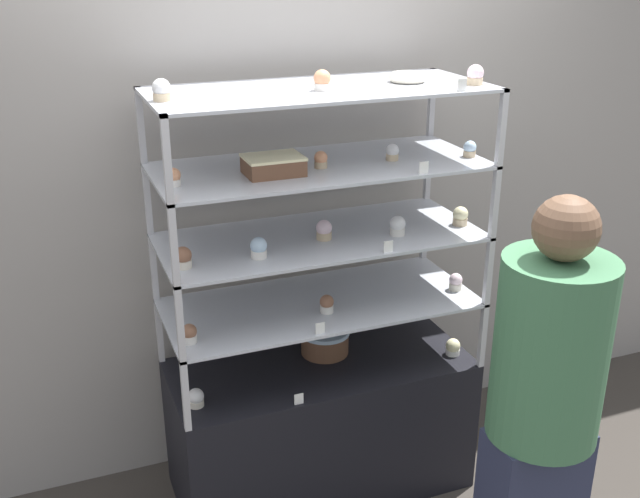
% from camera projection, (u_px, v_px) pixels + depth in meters
% --- Properties ---
extents(ground_plane, '(20.00, 20.00, 0.00)m').
position_uv_depth(ground_plane, '(320.00, 482.00, 3.34)').
color(ground_plane, '#38332D').
extents(back_wall, '(8.00, 0.05, 2.60)m').
position_uv_depth(back_wall, '(285.00, 177.00, 3.22)').
color(back_wall, gray).
rests_on(back_wall, ground_plane).
extents(display_base, '(1.24, 0.54, 0.61)m').
position_uv_depth(display_base, '(320.00, 424.00, 3.23)').
color(display_base, black).
rests_on(display_base, ground_plane).
extents(display_riser_lower, '(1.24, 0.54, 0.28)m').
position_uv_depth(display_riser_lower, '(320.00, 305.00, 3.01)').
color(display_riser_lower, '#B7B7BC').
rests_on(display_riser_lower, display_base).
extents(display_riser_middle, '(1.24, 0.54, 0.28)m').
position_uv_depth(display_riser_middle, '(320.00, 239.00, 2.91)').
color(display_riser_middle, '#B7B7BC').
rests_on(display_riser_middle, display_riser_lower).
extents(display_riser_upper, '(1.24, 0.54, 0.28)m').
position_uv_depth(display_riser_upper, '(320.00, 169.00, 2.80)').
color(display_riser_upper, '#B7B7BC').
rests_on(display_riser_upper, display_riser_middle).
extents(display_riser_top, '(1.24, 0.54, 0.28)m').
position_uv_depth(display_riser_top, '(320.00, 92.00, 2.69)').
color(display_riser_top, '#B7B7BC').
rests_on(display_riser_top, display_riser_upper).
extents(layer_cake_centerpiece, '(0.21, 0.21, 0.11)m').
position_uv_depth(layer_cake_centerpiece, '(325.00, 341.00, 3.18)').
color(layer_cake_centerpiece, brown).
rests_on(layer_cake_centerpiece, display_base).
extents(sheet_cake_frosted, '(0.21, 0.16, 0.07)m').
position_uv_depth(sheet_cake_frosted, '(273.00, 165.00, 2.66)').
color(sheet_cake_frosted, brown).
rests_on(sheet_cake_frosted, display_riser_upper).
extents(cupcake_0, '(0.06, 0.06, 0.07)m').
position_uv_depth(cupcake_0, '(196.00, 398.00, 2.81)').
color(cupcake_0, beige).
rests_on(cupcake_0, display_base).
extents(cupcake_1, '(0.06, 0.06, 0.07)m').
position_uv_depth(cupcake_1, '(453.00, 347.00, 3.17)').
color(cupcake_1, white).
rests_on(cupcake_1, display_base).
extents(price_tag_0, '(0.04, 0.00, 0.04)m').
position_uv_depth(price_tag_0, '(299.00, 399.00, 2.82)').
color(price_tag_0, white).
rests_on(price_tag_0, display_base).
extents(cupcake_2, '(0.06, 0.06, 0.07)m').
position_uv_depth(cupcake_2, '(189.00, 334.00, 2.68)').
color(cupcake_2, white).
rests_on(cupcake_2, display_riser_lower).
extents(cupcake_3, '(0.06, 0.06, 0.07)m').
position_uv_depth(cupcake_3, '(327.00, 304.00, 2.91)').
color(cupcake_3, white).
rests_on(cupcake_3, display_riser_lower).
extents(cupcake_4, '(0.06, 0.06, 0.07)m').
position_uv_depth(cupcake_4, '(456.00, 282.00, 3.10)').
color(cupcake_4, beige).
rests_on(cupcake_4, display_riser_lower).
extents(price_tag_1, '(0.04, 0.00, 0.04)m').
position_uv_depth(price_tag_1, '(320.00, 328.00, 2.75)').
color(price_tag_1, white).
rests_on(price_tag_1, display_riser_lower).
extents(cupcake_5, '(0.06, 0.06, 0.08)m').
position_uv_depth(cupcake_5, '(183.00, 258.00, 2.60)').
color(cupcake_5, beige).
rests_on(cupcake_5, display_riser_middle).
extents(cupcake_6, '(0.06, 0.06, 0.08)m').
position_uv_depth(cupcake_6, '(259.00, 248.00, 2.68)').
color(cupcake_6, white).
rests_on(cupcake_6, display_riser_middle).
extents(cupcake_7, '(0.06, 0.06, 0.08)m').
position_uv_depth(cupcake_7, '(323.00, 230.00, 2.85)').
color(cupcake_7, '#CCB28C').
rests_on(cupcake_7, display_riser_middle).
extents(cupcake_8, '(0.06, 0.06, 0.08)m').
position_uv_depth(cupcake_8, '(397.00, 226.00, 2.89)').
color(cupcake_8, white).
rests_on(cupcake_8, display_riser_middle).
extents(cupcake_9, '(0.06, 0.06, 0.08)m').
position_uv_depth(cupcake_9, '(460.00, 216.00, 3.00)').
color(cupcake_9, '#CCB28C').
rests_on(cupcake_9, display_riser_middle).
extents(price_tag_2, '(0.04, 0.00, 0.04)m').
position_uv_depth(price_tag_2, '(388.00, 247.00, 2.73)').
color(price_tag_2, white).
rests_on(price_tag_2, display_riser_middle).
extents(cupcake_10, '(0.05, 0.05, 0.06)m').
position_uv_depth(cupcake_10, '(174.00, 177.00, 2.53)').
color(cupcake_10, white).
rests_on(cupcake_10, display_riser_upper).
extents(cupcake_11, '(0.05, 0.05, 0.06)m').
position_uv_depth(cupcake_11, '(321.00, 160.00, 2.74)').
color(cupcake_11, '#CCB28C').
rests_on(cupcake_11, display_riser_upper).
extents(cupcake_12, '(0.05, 0.05, 0.06)m').
position_uv_depth(cupcake_12, '(392.00, 152.00, 2.84)').
color(cupcake_12, '#CCB28C').
rests_on(cupcake_12, display_riser_upper).
extents(cupcake_13, '(0.05, 0.05, 0.06)m').
position_uv_depth(cupcake_13, '(470.00, 149.00, 2.89)').
color(cupcake_13, '#CCB28C').
rests_on(cupcake_13, display_riser_upper).
extents(price_tag_3, '(0.04, 0.00, 0.04)m').
position_uv_depth(price_tag_3, '(424.00, 168.00, 2.67)').
color(price_tag_3, white).
rests_on(price_tag_3, display_riser_upper).
extents(cupcake_14, '(0.06, 0.06, 0.07)m').
position_uv_depth(cupcake_14, '(161.00, 90.00, 2.44)').
color(cupcake_14, '#CCB28C').
rests_on(cupcake_14, display_riser_top).
extents(cupcake_15, '(0.06, 0.06, 0.07)m').
position_uv_depth(cupcake_15, '(322.00, 81.00, 2.62)').
color(cupcake_15, white).
rests_on(cupcake_15, display_riser_top).
extents(cupcake_16, '(0.06, 0.06, 0.07)m').
position_uv_depth(cupcake_16, '(475.00, 75.00, 2.73)').
color(cupcake_16, '#CCB28C').
rests_on(cupcake_16, display_riser_top).
extents(price_tag_4, '(0.04, 0.00, 0.04)m').
position_uv_depth(price_tag_4, '(462.00, 85.00, 2.61)').
color(price_tag_4, white).
rests_on(price_tag_4, display_riser_top).
extents(donut_glazed, '(0.14, 0.14, 0.04)m').
position_uv_depth(donut_glazed, '(407.00, 77.00, 2.79)').
color(donut_glazed, '#EFE5CC').
rests_on(donut_glazed, display_riser_top).
extents(customer_figure, '(0.36, 0.36, 1.54)m').
position_uv_depth(customer_figure, '(543.00, 405.00, 2.45)').
color(customer_figure, '#282D47').
rests_on(customer_figure, ground_plane).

